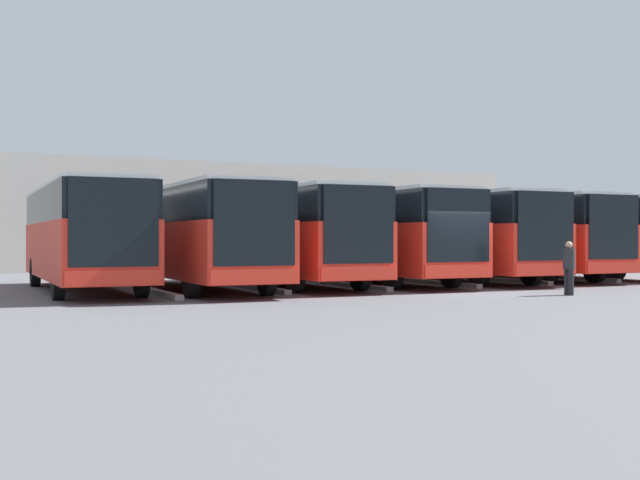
{
  "coord_description": "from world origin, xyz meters",
  "views": [
    {
      "loc": [
        14.93,
        20.09,
        1.66
      ],
      "look_at": [
        2.18,
        -5.51,
        1.62
      ],
      "focal_mm": 45.0,
      "sensor_mm": 36.0,
      "label": 1
    }
  ],
  "objects": [
    {
      "name": "bus_3",
      "position": [
        0.0,
        -5.46,
        1.86
      ],
      "size": [
        2.95,
        11.15,
        3.33
      ],
      "rotation": [
        0.0,
        0.0,
        -0.04
      ],
      "color": "red",
      "rests_on": "ground_plane"
    },
    {
      "name": "bus_4",
      "position": [
        3.46,
        -5.53,
        1.86
      ],
      "size": [
        2.95,
        11.15,
        3.33
      ],
      "rotation": [
        0.0,
        0.0,
        -0.04
      ],
      "color": "red",
      "rests_on": "ground_plane"
    },
    {
      "name": "pedestrian",
      "position": [
        -2.14,
        2.27,
        0.85
      ],
      "size": [
        0.42,
        0.42,
        1.59
      ],
      "rotation": [
        0.0,
        0.0,
        1.34
      ],
      "color": "black",
      "rests_on": "ground_plane"
    },
    {
      "name": "bus_2",
      "position": [
        -3.46,
        -5.44,
        1.86
      ],
      "size": [
        2.95,
        11.15,
        3.33
      ],
      "rotation": [
        0.0,
        0.0,
        -0.04
      ],
      "color": "red",
      "rests_on": "ground_plane"
    },
    {
      "name": "ground_plane",
      "position": [
        0.0,
        0.0,
        0.0
      ],
      "size": [
        600.0,
        600.0,
        0.0
      ],
      "primitive_type": "plane",
      "color": "#5B5B60"
    },
    {
      "name": "curb_divider_3",
      "position": [
        1.73,
        -3.82,
        0.07
      ],
      "size": [
        0.42,
        5.03,
        0.15
      ],
      "primitive_type": "cube",
      "rotation": [
        0.0,
        0.0,
        -0.04
      ],
      "color": "#9E9E99",
      "rests_on": "ground_plane"
    },
    {
      "name": "curb_divider_0",
      "position": [
        -8.65,
        -4.33,
        0.07
      ],
      "size": [
        0.42,
        5.03,
        0.15
      ],
      "primitive_type": "cube",
      "rotation": [
        0.0,
        0.0,
        -0.04
      ],
      "color": "#9E9E99",
      "rests_on": "ground_plane"
    },
    {
      "name": "curb_divider_4",
      "position": [
        5.19,
        -3.89,
        0.07
      ],
      "size": [
        0.42,
        5.03,
        0.15
      ],
      "primitive_type": "cube",
      "rotation": [
        0.0,
        0.0,
        -0.04
      ],
      "color": "#9E9E99",
      "rests_on": "ground_plane"
    },
    {
      "name": "bus_0",
      "position": [
        -10.38,
        -5.97,
        1.86
      ],
      "size": [
        2.95,
        11.15,
        3.33
      ],
      "rotation": [
        0.0,
        0.0,
        -0.04
      ],
      "color": "red",
      "rests_on": "ground_plane"
    },
    {
      "name": "curb_divider_1",
      "position": [
        -5.19,
        -4.22,
        0.07
      ],
      "size": [
        0.42,
        5.03,
        0.15
      ],
      "primitive_type": "cube",
      "rotation": [
        0.0,
        0.0,
        -0.04
      ],
      "color": "#9E9E99",
      "rests_on": "ground_plane"
    },
    {
      "name": "bus_5",
      "position": [
        6.92,
        -4.92,
        1.86
      ],
      "size": [
        2.95,
        11.15,
        3.33
      ],
      "rotation": [
        0.0,
        0.0,
        -0.04
      ],
      "color": "red",
      "rests_on": "ground_plane"
    },
    {
      "name": "curb_divider_2",
      "position": [
        -1.73,
        -3.81,
        0.07
      ],
      "size": [
        0.42,
        5.03,
        0.15
      ],
      "primitive_type": "cube",
      "rotation": [
        0.0,
        0.0,
        -0.04
      ],
      "color": "#9E9E99",
      "rests_on": "ground_plane"
    },
    {
      "name": "curb_divider_5",
      "position": [
        8.65,
        -3.29,
        0.07
      ],
      "size": [
        0.42,
        5.03,
        0.15
      ],
      "primitive_type": "cube",
      "rotation": [
        0.0,
        0.0,
        -0.04
      ],
      "color": "#9E9E99",
      "rests_on": "ground_plane"
    },
    {
      "name": "bus_6",
      "position": [
        10.38,
        -5.79,
        1.86
      ],
      "size": [
        2.95,
        11.15,
        3.33
      ],
      "rotation": [
        0.0,
        0.0,
        -0.04
      ],
      "color": "red",
      "rests_on": "ground_plane"
    },
    {
      "name": "station_building",
      "position": [
        0.0,
        -25.06,
        2.94
      ],
      "size": [
        36.0,
        11.47,
        5.81
      ],
      "color": "beige",
      "rests_on": "ground_plane"
    },
    {
      "name": "bus_1",
      "position": [
        -6.92,
        -5.86,
        1.86
      ],
      "size": [
        2.95,
        11.15,
        3.33
      ],
      "rotation": [
        0.0,
        0.0,
        -0.04
      ],
      "color": "red",
      "rests_on": "ground_plane"
    }
  ]
}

